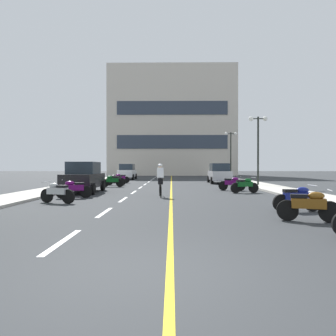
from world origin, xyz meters
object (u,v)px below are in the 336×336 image
motorcycle_4 (74,189)px  cyclist_rider (160,179)px  parked_car_near (84,177)px  parked_car_mid (219,173)px  motorcycle_1 (309,205)px  motorcycle_3 (57,192)px  motorcycle_5 (245,185)px  motorcycle_7 (112,181)px  parked_car_far (127,172)px  motorcycle_9 (120,178)px  street_lamp_mid (258,135)px  street_lamp_far (231,145)px  motorcycle_2 (297,198)px  motorcycle_6 (232,183)px  motorcycle_8 (116,180)px

motorcycle_4 → cyclist_rider: size_ratio=0.93×
parked_car_near → parked_car_mid: (9.60, 9.98, 0.00)m
motorcycle_1 → motorcycle_3: same height
motorcycle_5 → motorcycle_7: 10.05m
parked_car_far → motorcycle_9: bearing=-86.4°
motorcycle_9 → parked_car_mid: bearing=-0.3°
motorcycle_1 → motorcycle_5: (0.39, 9.19, 0.00)m
street_lamp_mid → street_lamp_far: (0.22, 12.14, 0.07)m
street_lamp_far → street_lamp_mid: bearing=-91.0°
street_lamp_mid → street_lamp_far: street_lamp_far is taller
motorcycle_2 → motorcycle_5: same height
motorcycle_2 → cyclist_rider: bearing=134.6°
motorcycle_5 → street_lamp_mid: bearing=67.9°
parked_car_mid → motorcycle_2: (-0.03, -17.48, -0.44)m
motorcycle_4 → motorcycle_5: size_ratio=0.97×
motorcycle_9 → street_lamp_far: bearing=34.3°
parked_car_far → motorcycle_6: 18.63m
motorcycle_2 → motorcycle_9: size_ratio=1.00×
motorcycle_4 → motorcycle_9: 13.29m
motorcycle_9 → motorcycle_2: bearing=-62.6°
street_lamp_far → cyclist_rider: street_lamp_far is taller
parked_car_far → motorcycle_6: bearing=-60.8°
motorcycle_5 → motorcycle_8: same height
parked_car_mid → motorcycle_6: 8.48m
parked_car_mid → motorcycle_2: size_ratio=2.48×
motorcycle_2 → motorcycle_6: same height
motorcycle_7 → motorcycle_8: 2.02m
parked_car_far → motorcycle_8: parked_car_far is taller
motorcycle_4 → motorcycle_7: same height
motorcycle_1 → motorcycle_5: 9.20m
parked_car_mid → motorcycle_6: parked_car_mid is taller
motorcycle_7 → cyclist_rider: 8.24m
cyclist_rider → street_lamp_mid: bearing=48.8°
motorcycle_1 → cyclist_rider: size_ratio=0.94×
parked_car_near → motorcycle_9: size_ratio=2.49×
street_lamp_far → motorcycle_5: street_lamp_far is taller
street_lamp_mid → parked_car_mid: size_ratio=1.27×
street_lamp_far → motorcycle_5: bearing=-98.4°
street_lamp_mid → motorcycle_2: size_ratio=3.13×
cyclist_rider → street_lamp_far: bearing=69.8°
motorcycle_9 → motorcycle_6: bearing=-44.6°
motorcycle_4 → motorcycle_8: bearing=88.8°
motorcycle_4 → motorcycle_3: bearing=-92.4°
street_lamp_mid → motorcycle_1: 15.99m
parked_car_far → motorcycle_9: 7.78m
parked_car_near → motorcycle_5: (9.48, -0.27, -0.44)m
street_lamp_far → parked_car_mid: size_ratio=1.29×
motorcycle_3 → motorcycle_8: 12.00m
street_lamp_far → motorcycle_7: bearing=-130.7°
parked_car_near → cyclist_rider: 5.28m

